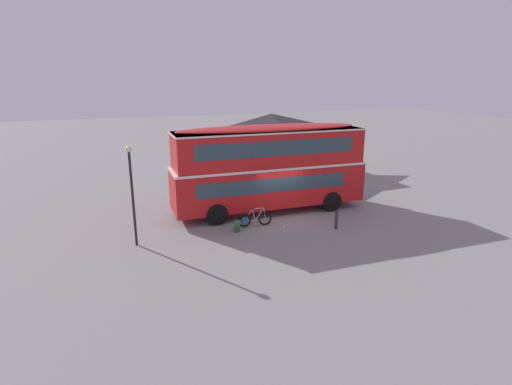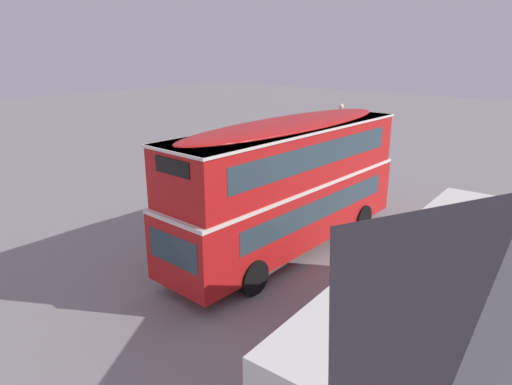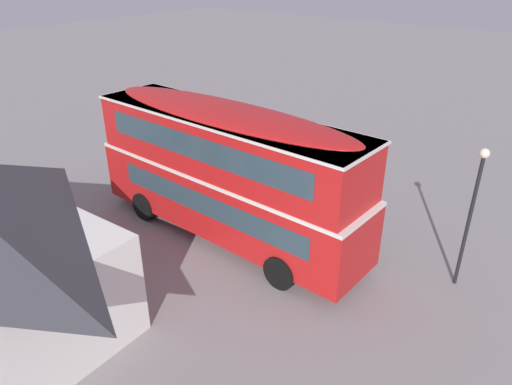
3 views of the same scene
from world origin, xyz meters
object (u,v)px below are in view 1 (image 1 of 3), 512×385
backpack_on_ground (237,226)px  double_decker_bus (269,165)px  water_bottle_clear_plastic (284,227)px  touring_bicycle (254,219)px  kerb_bollard (336,219)px  street_lamp (132,185)px

backpack_on_ground → double_decker_bus: bearing=41.8°
water_bottle_clear_plastic → touring_bicycle: bearing=145.3°
backpack_on_ground → water_bottle_clear_plastic: size_ratio=2.67×
double_decker_bus → water_bottle_clear_plastic: bearing=-97.7°
touring_bicycle → kerb_bollard: (3.68, -1.79, 0.13)m
street_lamp → water_bottle_clear_plastic: bearing=-4.0°
touring_bicycle → backpack_on_ground: bearing=-157.2°
double_decker_bus → backpack_on_ground: 4.28m
touring_bicycle → backpack_on_ground: size_ratio=2.99×
double_decker_bus → touring_bicycle: bearing=-130.1°
double_decker_bus → touring_bicycle: size_ratio=6.09×
touring_bicycle → water_bottle_clear_plastic: (1.27, -0.88, -0.27)m
kerb_bollard → backpack_on_ground: bearing=163.8°
double_decker_bus → water_bottle_clear_plastic: double_decker_bus is taller
backpack_on_ground → water_bottle_clear_plastic: bearing=-11.1°
touring_bicycle → kerb_bollard: bearing=-26.0°
touring_bicycle → street_lamp: 6.22m
backpack_on_ground → street_lamp: size_ratio=0.13×
touring_bicycle → street_lamp: bearing=-176.1°
kerb_bollard → street_lamp: bearing=171.5°
double_decker_bus → touring_bicycle: double_decker_bus is taller
touring_bicycle → water_bottle_clear_plastic: 1.56m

